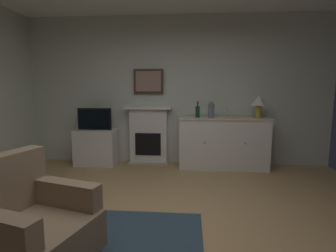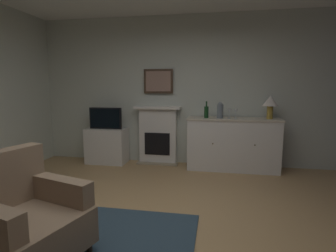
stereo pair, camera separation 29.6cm
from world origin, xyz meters
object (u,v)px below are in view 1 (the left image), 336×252
framed_picture (148,81)px  armchair (29,225)px  wine_glass_center (226,111)px  vase_decorative (211,110)px  fireplace_unit (149,135)px  table_lamp (259,102)px  tv_cabinet (96,147)px  wine_glass_left (220,111)px  tv_set (95,119)px  wine_bottle (198,111)px  sideboard_cabinet (223,143)px

framed_picture → armchair: 3.38m
wine_glass_center → vase_decorative: (-0.27, -0.03, 0.02)m
vase_decorative → fireplace_unit: bearing=168.8°
table_lamp → vase_decorative: 0.84m
tv_cabinet → fireplace_unit: bearing=9.4°
fireplace_unit → armchair: bearing=-98.7°
vase_decorative → wine_glass_left: bearing=-0.9°
fireplace_unit → tv_set: bearing=-169.2°
wine_bottle → tv_set: (-1.89, 0.04, -0.16)m
wine_glass_center → tv_cabinet: bearing=179.1°
framed_picture → wine_bottle: 1.09m
sideboard_cabinet → vase_decorative: bearing=-167.9°
table_lamp → framed_picture: bearing=173.6°
sideboard_cabinet → wine_bottle: 0.74m
fireplace_unit → wine_bottle: (0.91, -0.22, 0.48)m
wine_bottle → vase_decorative: wine_bottle is taller
wine_glass_left → vase_decorative: bearing=179.1°
fireplace_unit → wine_glass_center: bearing=-8.0°
tv_cabinet → armchair: armchair is taller
fireplace_unit → tv_set: 1.04m
wine_glass_center → armchair: size_ratio=0.17×
tv_cabinet → armchair: bearing=-80.2°
wine_glass_left → wine_glass_center: 0.11m
table_lamp → wine_glass_left: bearing=-175.5°
wine_glass_left → armchair: wine_glass_left is taller
fireplace_unit → wine_glass_center: size_ratio=6.67×
table_lamp → wine_bottle: size_ratio=1.38×
armchair → sideboard_cabinet: bearing=57.5°
fireplace_unit → table_lamp: 2.09m
framed_picture → tv_set: 1.22m
fireplace_unit → armchair: 3.12m
framed_picture → wine_glass_left: (1.30, -0.27, -0.52)m
framed_picture → wine_glass_center: size_ratio=3.33×
sideboard_cabinet → wine_glass_left: (-0.08, -0.05, 0.58)m
wine_glass_center → vase_decorative: bearing=-173.9°
armchair → framed_picture: bearing=81.4°
tv_set → table_lamp: bearing=0.2°
framed_picture → wine_glass_center: 1.52m
vase_decorative → tv_cabinet: size_ratio=0.37×
tv_cabinet → table_lamp: bearing=-0.3°
wine_glass_left → wine_glass_center: size_ratio=1.00×
sideboard_cabinet → tv_set: tv_set is taller
wine_bottle → wine_glass_left: size_ratio=1.76×
tv_set → fireplace_unit: bearing=10.8°
framed_picture → tv_set: bearing=-166.7°
wine_glass_center → framed_picture: bearing=170.2°
fireplace_unit → table_lamp: size_ratio=2.75×
wine_glass_left → tv_set: (-2.28, 0.04, -0.17)m
sideboard_cabinet → armchair: bearing=-122.5°
fireplace_unit → wine_bottle: bearing=-13.6°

